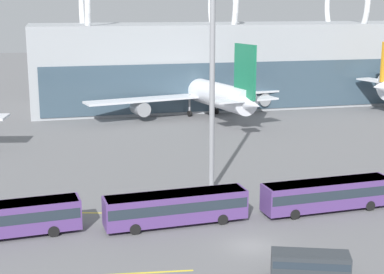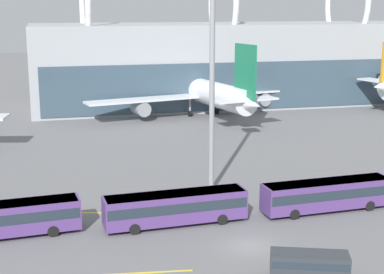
% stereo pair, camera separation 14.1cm
% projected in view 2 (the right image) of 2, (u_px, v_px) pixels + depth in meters
% --- Properties ---
extents(ground_plane, '(440.00, 440.00, 0.00)m').
position_uv_depth(ground_plane, '(250.00, 246.00, 49.26)').
color(ground_plane, slate).
extents(airliner_at_gate_far, '(43.89, 39.92, 13.78)m').
position_uv_depth(airliner_at_gate_far, '(202.00, 91.00, 107.36)').
color(airliner_at_gate_far, silver).
rests_on(airliner_at_gate_far, ground_plane).
extents(shuttle_bus_1, '(13.38, 3.79, 3.03)m').
position_uv_depth(shuttle_bus_1, '(3.00, 218.00, 50.69)').
color(shuttle_bus_1, '#56387A').
rests_on(shuttle_bus_1, ground_plane).
extents(shuttle_bus_2, '(13.32, 3.37, 3.03)m').
position_uv_depth(shuttle_bus_2, '(176.00, 206.00, 53.64)').
color(shuttle_bus_2, '#56387A').
rests_on(shuttle_bus_2, ground_plane).
extents(shuttle_bus_3, '(13.32, 3.39, 3.03)m').
position_uv_depth(shuttle_bus_3, '(327.00, 193.00, 57.31)').
color(shuttle_bus_3, '#56387A').
rests_on(shuttle_bus_3, ground_plane).
extents(service_van_foreground, '(6.01, 3.82, 2.11)m').
position_uv_depth(service_van_foreground, '(309.00, 264.00, 42.87)').
color(service_van_foreground, '#2D3338').
rests_on(service_van_foreground, ground_plane).
extents(floodlight_mast, '(2.40, 2.40, 24.05)m').
position_uv_depth(floodlight_mast, '(212.00, 47.00, 60.69)').
color(floodlight_mast, gray).
rests_on(floodlight_mast, ground_plane).
extents(lane_stripe_0, '(7.53, 1.21, 0.01)m').
position_uv_depth(lane_stripe_0, '(143.00, 273.00, 44.30)').
color(lane_stripe_0, yellow).
rests_on(lane_stripe_0, ground_plane).
extents(lane_stripe_1, '(10.56, 3.14, 0.01)m').
position_uv_depth(lane_stripe_1, '(63.00, 213.00, 57.21)').
color(lane_stripe_1, yellow).
rests_on(lane_stripe_1, ground_plane).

